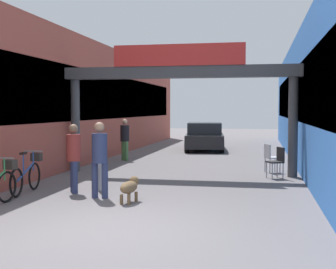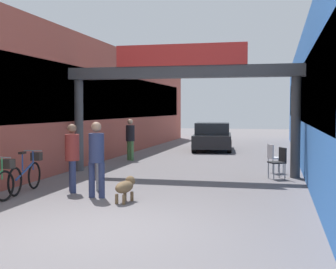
# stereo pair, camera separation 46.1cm
# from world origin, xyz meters

# --- Properties ---
(ground_plane) EXTENTS (80.00, 80.00, 0.00)m
(ground_plane) POSITION_xyz_m (0.00, 0.00, 0.00)
(ground_plane) COLOR slate
(storefront_left) EXTENTS (3.00, 26.00, 4.52)m
(storefront_left) POSITION_xyz_m (-5.09, 11.00, 2.26)
(storefront_left) COLOR #B25142
(storefront_left) RESTS_ON ground_plane
(arcade_sign_gateway) EXTENTS (7.40, 0.47, 3.91)m
(arcade_sign_gateway) POSITION_xyz_m (0.00, 6.60, 2.76)
(arcade_sign_gateway) COLOR #4C4C4F
(arcade_sign_gateway) RESTS_ON ground_plane
(pedestrian_with_dog) EXTENTS (0.39, 0.36, 1.69)m
(pedestrian_with_dog) POSITION_xyz_m (-1.08, 2.45, 0.97)
(pedestrian_with_dog) COLOR navy
(pedestrian_with_dog) RESTS_ON ground_plane
(pedestrian_companion) EXTENTS (0.47, 0.47, 1.62)m
(pedestrian_companion) POSITION_xyz_m (-1.90, 2.98, 0.92)
(pedestrian_companion) COLOR navy
(pedestrian_companion) RESTS_ON ground_plane
(pedestrian_carrying_crate) EXTENTS (0.48, 0.48, 1.59)m
(pedestrian_carrying_crate) POSITION_xyz_m (-2.68, 9.91, 0.90)
(pedestrian_carrying_crate) COLOR #4C7F47
(pedestrian_carrying_crate) RESTS_ON ground_plane
(dog_on_leash) EXTENTS (0.37, 0.74, 0.53)m
(dog_on_leash) POSITION_xyz_m (-0.29, 2.13, 0.33)
(dog_on_leash) COLOR brown
(dog_on_leash) RESTS_ON ground_plane
(bicycle_blue_second) EXTENTS (0.46, 1.69, 0.98)m
(bicycle_blue_second) POSITION_xyz_m (-2.98, 2.78, 0.44)
(bicycle_blue_second) COLOR black
(bicycle_blue_second) RESTS_ON ground_plane
(bollard_post_metal) EXTENTS (0.10, 0.10, 0.94)m
(bollard_post_metal) POSITION_xyz_m (-1.38, 3.29, 0.48)
(bollard_post_metal) COLOR gray
(bollard_post_metal) RESTS_ON ground_plane
(cafe_chair_black_nearer) EXTENTS (0.54, 0.54, 0.89)m
(cafe_chair_black_nearer) POSITION_xyz_m (2.90, 6.26, 0.54)
(cafe_chair_black_nearer) COLOR gray
(cafe_chair_black_nearer) RESTS_ON ground_plane
(cafe_chair_aluminium_farther) EXTENTS (0.53, 0.53, 0.89)m
(cafe_chair_aluminium_farther) POSITION_xyz_m (2.73, 7.42, 0.54)
(cafe_chair_aluminium_farther) COLOR gray
(cafe_chair_aluminium_farther) RESTS_ON ground_plane
(parked_car_black) EXTENTS (2.16, 4.16, 1.33)m
(parked_car_black) POSITION_xyz_m (-0.20, 15.07, 0.64)
(parked_car_black) COLOR black
(parked_car_black) RESTS_ON ground_plane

